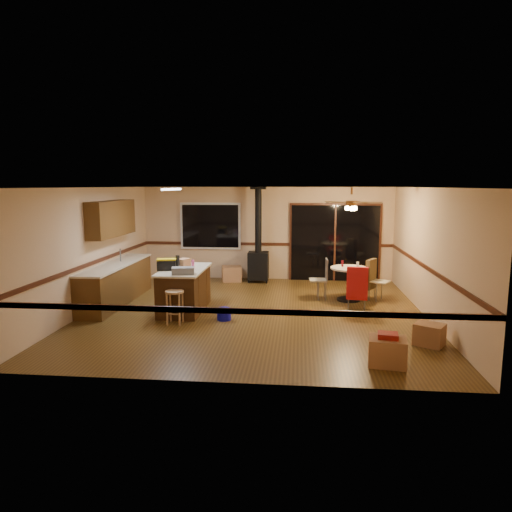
# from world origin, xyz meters

# --- Properties ---
(floor) EXTENTS (7.00, 7.00, 0.00)m
(floor) POSITION_xyz_m (0.00, 0.00, 0.00)
(floor) COLOR #513816
(floor) RESTS_ON ground
(ceiling) EXTENTS (7.00, 7.00, 0.00)m
(ceiling) POSITION_xyz_m (0.00, 0.00, 2.60)
(ceiling) COLOR silver
(ceiling) RESTS_ON ground
(wall_back) EXTENTS (7.00, 0.00, 7.00)m
(wall_back) POSITION_xyz_m (0.00, 3.50, 1.30)
(wall_back) COLOR tan
(wall_back) RESTS_ON ground
(wall_front) EXTENTS (7.00, 0.00, 7.00)m
(wall_front) POSITION_xyz_m (0.00, -3.50, 1.30)
(wall_front) COLOR tan
(wall_front) RESTS_ON ground
(wall_left) EXTENTS (0.00, 7.00, 7.00)m
(wall_left) POSITION_xyz_m (-3.50, 0.00, 1.30)
(wall_left) COLOR tan
(wall_left) RESTS_ON ground
(wall_right) EXTENTS (0.00, 7.00, 7.00)m
(wall_right) POSITION_xyz_m (3.50, 0.00, 1.30)
(wall_right) COLOR tan
(wall_right) RESTS_ON ground
(chair_rail) EXTENTS (7.00, 7.00, 0.08)m
(chair_rail) POSITION_xyz_m (0.00, 0.00, 1.00)
(chair_rail) COLOR #401D10
(chair_rail) RESTS_ON ground
(window) EXTENTS (1.72, 0.10, 1.32)m
(window) POSITION_xyz_m (-1.60, 3.45, 1.50)
(window) COLOR black
(window) RESTS_ON ground
(sliding_door) EXTENTS (2.52, 0.10, 2.10)m
(sliding_door) POSITION_xyz_m (1.90, 3.45, 1.05)
(sliding_door) COLOR black
(sliding_door) RESTS_ON ground
(lower_cabinets) EXTENTS (0.60, 3.00, 0.86)m
(lower_cabinets) POSITION_xyz_m (-3.20, 0.50, 0.43)
(lower_cabinets) COLOR #533415
(lower_cabinets) RESTS_ON ground
(countertop) EXTENTS (0.64, 3.04, 0.04)m
(countertop) POSITION_xyz_m (-3.20, 0.50, 0.88)
(countertop) COLOR beige
(countertop) RESTS_ON lower_cabinets
(upper_cabinets) EXTENTS (0.35, 2.00, 0.80)m
(upper_cabinets) POSITION_xyz_m (-3.33, 0.70, 1.90)
(upper_cabinets) COLOR #533415
(upper_cabinets) RESTS_ON ground
(kitchen_island) EXTENTS (0.88, 1.68, 0.90)m
(kitchen_island) POSITION_xyz_m (-1.50, 0.00, 0.45)
(kitchen_island) COLOR #38200E
(kitchen_island) RESTS_ON ground
(wood_stove) EXTENTS (0.55, 0.50, 2.52)m
(wood_stove) POSITION_xyz_m (-0.20, 3.05, 0.73)
(wood_stove) COLOR black
(wood_stove) RESTS_ON ground
(ceiling_fan) EXTENTS (0.24, 0.24, 0.55)m
(ceiling_fan) POSITION_xyz_m (2.07, 1.18, 2.21)
(ceiling_fan) COLOR brown
(ceiling_fan) RESTS_ON ceiling
(fluorescent_strip) EXTENTS (0.10, 1.20, 0.04)m
(fluorescent_strip) POSITION_xyz_m (-1.80, 0.30, 2.56)
(fluorescent_strip) COLOR white
(fluorescent_strip) RESTS_ON ceiling
(toolbox_grey) EXTENTS (0.48, 0.34, 0.14)m
(toolbox_grey) POSITION_xyz_m (-1.37, -0.56, 0.97)
(toolbox_grey) COLOR slate
(toolbox_grey) RESTS_ON kitchen_island
(toolbox_black) EXTENTS (0.41, 0.27, 0.21)m
(toolbox_black) POSITION_xyz_m (-1.82, -0.18, 1.00)
(toolbox_black) COLOR black
(toolbox_black) RESTS_ON kitchen_island
(toolbox_yellow_lid) EXTENTS (0.42, 0.28, 0.03)m
(toolbox_yellow_lid) POSITION_xyz_m (-1.82, -0.18, 1.12)
(toolbox_yellow_lid) COLOR gold
(toolbox_yellow_lid) RESTS_ON toolbox_black
(box_on_island) EXTENTS (0.29, 0.33, 0.18)m
(box_on_island) POSITION_xyz_m (-1.56, 0.21, 0.99)
(box_on_island) COLOR #966642
(box_on_island) RESTS_ON kitchen_island
(bottle_dark) EXTENTS (0.11, 0.11, 0.29)m
(bottle_dark) POSITION_xyz_m (-1.63, -0.00, 1.04)
(bottle_dark) COLOR black
(bottle_dark) RESTS_ON kitchen_island
(bottle_pink) EXTENTS (0.07, 0.07, 0.19)m
(bottle_pink) POSITION_xyz_m (-1.30, -0.00, 1.00)
(bottle_pink) COLOR #D84C8C
(bottle_pink) RESTS_ON kitchen_island
(bottle_white) EXTENTS (0.07, 0.07, 0.17)m
(bottle_white) POSITION_xyz_m (-1.50, 0.34, 0.98)
(bottle_white) COLOR white
(bottle_white) RESTS_ON kitchen_island
(bar_stool) EXTENTS (0.40, 0.40, 0.65)m
(bar_stool) POSITION_xyz_m (-1.45, -0.95, 0.32)
(bar_stool) COLOR tan
(bar_stool) RESTS_ON floor
(blue_bucket) EXTENTS (0.35, 0.35, 0.23)m
(blue_bucket) POSITION_xyz_m (-0.55, -0.61, 0.12)
(blue_bucket) COLOR #0D0CB1
(blue_bucket) RESTS_ON floor
(dining_table) EXTENTS (0.85, 0.85, 0.78)m
(dining_table) POSITION_xyz_m (2.07, 1.18, 0.53)
(dining_table) COLOR black
(dining_table) RESTS_ON ground
(glass_red) EXTENTS (0.07, 0.07, 0.14)m
(glass_red) POSITION_xyz_m (1.92, 1.28, 0.85)
(glass_red) COLOR #590C14
(glass_red) RESTS_ON dining_table
(glass_cream) EXTENTS (0.08, 0.08, 0.14)m
(glass_cream) POSITION_xyz_m (2.25, 1.13, 0.85)
(glass_cream) COLOR beige
(glass_cream) RESTS_ON dining_table
(chair_left) EXTENTS (0.42, 0.41, 0.51)m
(chair_left) POSITION_xyz_m (1.48, 1.29, 0.59)
(chair_left) COLOR tan
(chair_left) RESTS_ON ground
(chair_near) EXTENTS (0.47, 0.51, 0.70)m
(chair_near) POSITION_xyz_m (2.15, 0.30, 0.60)
(chair_near) COLOR tan
(chair_near) RESTS_ON ground
(chair_right) EXTENTS (0.61, 0.59, 0.70)m
(chair_right) POSITION_xyz_m (2.61, 1.33, 0.60)
(chair_right) COLOR tan
(chair_right) RESTS_ON ground
(box_under_window) EXTENTS (0.61, 0.53, 0.42)m
(box_under_window) POSITION_xyz_m (-0.94, 3.05, 0.21)
(box_under_window) COLOR #966642
(box_under_window) RESTS_ON floor
(box_corner_a) EXTENTS (0.60, 0.53, 0.41)m
(box_corner_a) POSITION_xyz_m (2.24, -2.65, 0.21)
(box_corner_a) COLOR #966642
(box_corner_a) RESTS_ON floor
(box_corner_b) EXTENTS (0.59, 0.57, 0.36)m
(box_corner_b) POSITION_xyz_m (3.10, -1.72, 0.18)
(box_corner_b) COLOR #966642
(box_corner_b) RESTS_ON floor
(box_small_red) EXTENTS (0.32, 0.28, 0.08)m
(box_small_red) POSITION_xyz_m (2.24, -2.65, 0.45)
(box_small_red) COLOR maroon
(box_small_red) RESTS_ON box_corner_a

